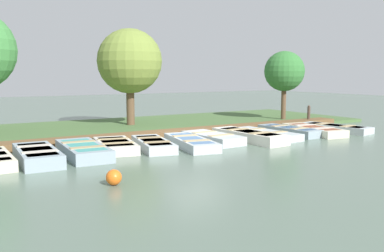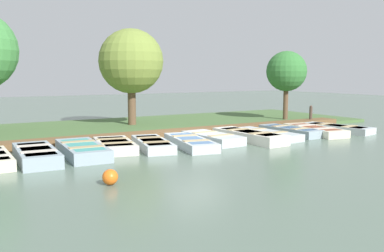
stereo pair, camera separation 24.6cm
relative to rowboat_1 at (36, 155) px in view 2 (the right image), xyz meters
name	(u,v)px [view 2 (the right image)]	position (x,y,z in m)	size (l,w,h in m)	color
ground_plane	(196,140)	(-1.15, 6.62, -0.22)	(80.00, 80.00, 0.00)	#566B5B
shore_bank	(147,126)	(-6.15, 6.62, -0.14)	(8.00, 24.00, 0.15)	#476638
dock_walkway	(179,133)	(-2.62, 6.62, -0.08)	(1.01, 19.21, 0.29)	brown
rowboat_1	(36,155)	(0.00, 0.00, 0.00)	(3.23, 1.30, 0.44)	#8C9EA8
rowboat_2	(82,150)	(-0.17, 1.53, -0.01)	(3.36, 1.43, 0.42)	#8C9EA8
rowboat_3	(115,145)	(-0.66, 2.86, -0.04)	(2.87, 1.71, 0.36)	beige
rowboat_4	(153,144)	(-0.25, 4.19, -0.05)	(3.16, 1.63, 0.36)	#B2BCC1
rowboat_5	(190,142)	(0.09, 5.61, -0.05)	(3.61, 1.71, 0.35)	#B2BCC1
rowboat_6	(212,138)	(-0.35, 6.90, -0.03)	(2.94, 1.34, 0.38)	#B2BCC1
rowboat_7	(249,136)	(0.12, 8.41, -0.01)	(3.64, 1.29, 0.43)	silver
rowboat_8	(266,134)	(-0.22, 9.59, -0.06)	(3.46, 1.40, 0.33)	#B2BCC1
rowboat_9	(290,131)	(-0.37, 11.16, -0.04)	(3.16, 1.18, 0.37)	#8C9EA8
rowboat_10	(314,130)	(-0.04, 12.37, -0.05)	(3.55, 1.67, 0.35)	beige
rowboat_11	(337,128)	(-0.07, 13.88, -0.06)	(3.55, 1.69, 0.33)	#B2BCC1
mooring_post_far	(311,115)	(-2.75, 14.90, 0.31)	(0.16, 0.16, 1.06)	#47382D
buoy	(110,177)	(3.95, 1.04, -0.02)	(0.40, 0.40, 0.40)	orange
park_tree_left	(131,62)	(-6.51, 5.96, 3.16)	(3.29, 3.29, 5.05)	brown
park_tree_center	(286,72)	(-4.43, 14.60, 2.67)	(2.29, 2.29, 4.06)	brown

